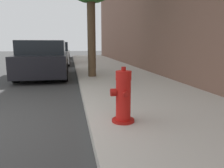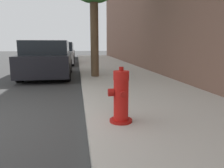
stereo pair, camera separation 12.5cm
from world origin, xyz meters
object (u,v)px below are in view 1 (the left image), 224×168
fire_hydrant (123,97)px  parked_car_near (44,60)px  parked_car_far (59,51)px  parked_car_mid (56,54)px

fire_hydrant → parked_car_near: 6.17m
fire_hydrant → parked_car_far: size_ratio=0.20×
fire_hydrant → parked_car_mid: parked_car_mid is taller
fire_hydrant → parked_car_mid: 11.57m
parked_car_near → parked_car_far: parked_car_near is taller
parked_car_far → parked_car_mid: bearing=-89.0°
parked_car_near → parked_car_mid: bearing=88.6°
parked_car_near → parked_car_mid: 5.55m
parked_car_mid → parked_car_near: bearing=-91.4°
parked_car_near → parked_car_mid: (0.13, 5.55, -0.00)m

